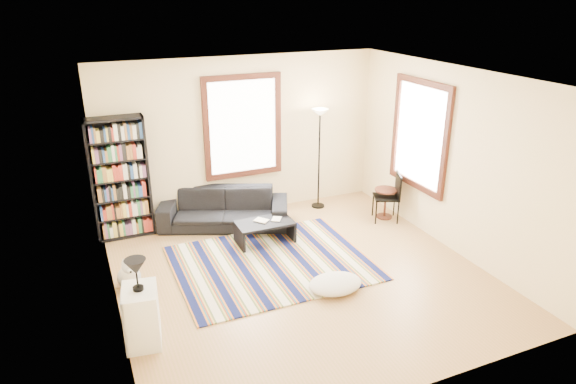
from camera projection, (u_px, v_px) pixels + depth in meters
name	position (u px, v px, depth m)	size (l,w,h in m)	color
floor	(302.00, 278.00, 7.36)	(5.00, 5.00, 0.10)	#AC7B4F
ceiling	(304.00, 73.00, 6.29)	(5.00, 5.00, 0.10)	white
wall_back	(242.00, 137.00, 9.00)	(5.00, 0.10, 2.80)	beige
wall_front	(421.00, 275.00, 4.65)	(5.00, 0.10, 2.80)	beige
wall_left	(102.00, 215.00, 5.88)	(0.10, 5.00, 2.80)	beige
wall_right	(455.00, 160.00, 7.76)	(0.10, 5.00, 2.80)	beige
window_back	(243.00, 127.00, 8.86)	(1.20, 0.06, 1.60)	white
window_right	(420.00, 135.00, 8.34)	(0.06, 1.20, 1.60)	white
rug	(271.00, 263.00, 7.65)	(2.82, 2.25, 0.02)	#0D1241
sofa	(224.00, 208.00, 8.78)	(2.17, 0.85, 0.63)	black
bookshelf	(120.00, 179.00, 8.17)	(0.90, 0.30, 2.00)	black
coffee_table	(265.00, 232.00, 8.23)	(0.90, 0.50, 0.36)	black
book_a	(259.00, 222.00, 8.13)	(0.21, 0.16, 0.02)	beige
book_b	(272.00, 219.00, 8.26)	(0.14, 0.19, 0.01)	beige
floor_cushion	(335.00, 284.00, 6.95)	(0.75, 0.56, 0.19)	beige
floor_lamp	(319.00, 159.00, 9.32)	(0.30, 0.30, 1.86)	black
side_table	(385.00, 203.00, 9.11)	(0.40, 0.40, 0.54)	#461C11
folding_chair	(386.00, 197.00, 8.95)	(0.42, 0.40, 0.86)	black
white_cabinet	(142.00, 316.00, 5.83)	(0.38, 0.50, 0.70)	white
table_lamp	(137.00, 275.00, 5.63)	(0.24, 0.24, 0.38)	black
dog	(128.00, 271.00, 6.96)	(0.36, 0.50, 0.50)	silver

